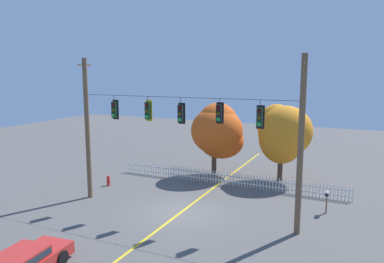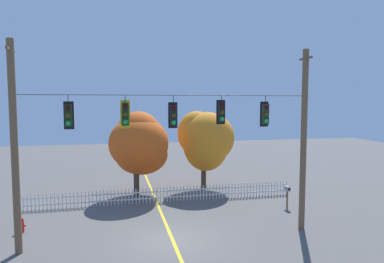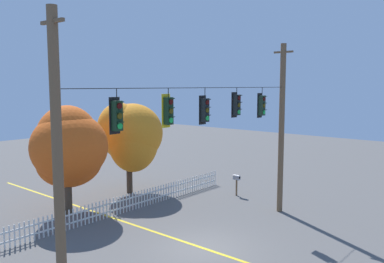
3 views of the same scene
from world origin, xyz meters
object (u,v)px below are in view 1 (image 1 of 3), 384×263
traffic_signal_northbound_secondary (219,113)px  fire_hydrant (108,181)px  traffic_signal_southbound_primary (148,111)px  roadside_mailbox (327,195)px  traffic_signal_northbound_primary (115,110)px  autumn_maple_mid (282,132)px  autumn_maple_near_fence (218,132)px  traffic_signal_eastbound_side (260,117)px  traffic_signal_westbound_side (181,113)px

traffic_signal_northbound_secondary → fire_hydrant: traffic_signal_northbound_secondary is taller
traffic_signal_southbound_primary → roadside_mailbox: (9.93, 3.59, -4.91)m
traffic_signal_northbound_primary → autumn_maple_mid: (8.49, 9.21, -2.16)m
traffic_signal_northbound_primary → autumn_maple_near_fence: bearing=67.1°
traffic_signal_southbound_primary → traffic_signal_northbound_primary: bearing=-180.0°
traffic_signal_southbound_primary → autumn_maple_near_fence: (1.18, 8.52, -2.41)m
traffic_signal_eastbound_side → fire_hydrant: size_ratio=1.97×
traffic_signal_westbound_side → traffic_signal_northbound_secondary: 2.32m
traffic_signal_southbound_primary → traffic_signal_westbound_side: size_ratio=0.97×
autumn_maple_mid → fire_hydrant: autumn_maple_mid is taller
traffic_signal_eastbound_side → roadside_mailbox: traffic_signal_eastbound_side is taller
traffic_signal_southbound_primary → autumn_maple_mid: bearing=56.6°
traffic_signal_northbound_secondary → autumn_maple_mid: bearing=80.2°
traffic_signal_southbound_primary → fire_hydrant: traffic_signal_southbound_primary is taller
traffic_signal_westbound_side → fire_hydrant: size_ratio=1.98×
traffic_signal_westbound_side → roadside_mailbox: traffic_signal_westbound_side is taller
traffic_signal_westbound_side → autumn_maple_mid: 10.23m
traffic_signal_northbound_secondary → autumn_maple_near_fence: 9.46m
traffic_signal_eastbound_side → fire_hydrant: 13.33m
traffic_signal_westbound_side → autumn_maple_near_fence: size_ratio=0.26×
traffic_signal_southbound_primary → traffic_signal_eastbound_side: (6.73, -0.00, -0.05)m
autumn_maple_near_fence → fire_hydrant: autumn_maple_near_fence is taller
traffic_signal_westbound_side → autumn_maple_mid: (3.91, 9.21, -2.13)m
traffic_signal_northbound_primary → autumn_maple_near_fence: traffic_signal_northbound_primary is taller
autumn_maple_mid → fire_hydrant: size_ratio=7.61×
traffic_signal_westbound_side → autumn_maple_near_fence: 8.89m
traffic_signal_westbound_side → traffic_signal_eastbound_side: (4.56, 0.00, 0.02)m
autumn_maple_near_fence → roadside_mailbox: autumn_maple_near_fence is taller
traffic_signal_southbound_primary → autumn_maple_near_fence: 8.93m
traffic_signal_eastbound_side → autumn_maple_mid: 9.48m
traffic_signal_westbound_side → traffic_signal_northbound_secondary: same height
autumn_maple_mid → roadside_mailbox: 7.33m
roadside_mailbox → traffic_signal_eastbound_side: bearing=-131.7°
traffic_signal_westbound_side → roadside_mailbox: bearing=24.8°
traffic_signal_southbound_primary → traffic_signal_westbound_side: bearing=-0.0°
traffic_signal_westbound_side → traffic_signal_northbound_secondary: size_ratio=1.11×
traffic_signal_northbound_secondary → autumn_maple_near_fence: traffic_signal_northbound_secondary is taller
traffic_signal_southbound_primary → roadside_mailbox: bearing=19.9°
traffic_signal_southbound_primary → roadside_mailbox: 11.64m
traffic_signal_eastbound_side → traffic_signal_southbound_primary: bearing=180.0°
traffic_signal_westbound_side → roadside_mailbox: size_ratio=1.14×
traffic_signal_westbound_side → traffic_signal_northbound_secondary: bearing=-0.0°
traffic_signal_northbound_secondary → traffic_signal_eastbound_side: same height
traffic_signal_northbound_primary → traffic_signal_westbound_side: bearing=-0.0°
traffic_signal_northbound_secondary → autumn_maple_mid: size_ratio=0.23×
traffic_signal_northbound_primary → traffic_signal_northbound_secondary: (6.91, -0.00, 0.10)m
traffic_signal_eastbound_side → traffic_signal_northbound_primary: bearing=-180.0°
autumn_maple_near_fence → fire_hydrant: size_ratio=7.65×
traffic_signal_northbound_primary → traffic_signal_southbound_primary: 2.42m
traffic_signal_westbound_side → roadside_mailbox: 9.82m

